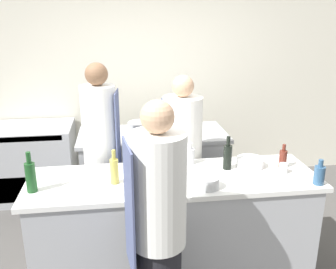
{
  "coord_description": "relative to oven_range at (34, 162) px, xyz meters",
  "views": [
    {
      "loc": [
        -0.43,
        -2.73,
        2.2
      ],
      "look_at": [
        0.0,
        0.35,
        1.18
      ],
      "focal_mm": 40.0,
      "sensor_mm": 36.0,
      "label": 1
    }
  ],
  "objects": [
    {
      "name": "prep_counter",
      "position": [
        1.48,
        -1.72,
        0.02
      ],
      "size": [
        2.35,
        0.73,
        0.93
      ],
      "color": "#A8AAAF",
      "rests_on": "ground_plane"
    },
    {
      "name": "chef_at_prep_near",
      "position": [
        1.27,
        -2.4,
        0.42
      ],
      "size": [
        0.38,
        0.36,
        1.73
      ],
      "rotation": [
        0.0,
        0.0,
        1.69
      ],
      "color": "black",
      "rests_on": "ground_plane"
    },
    {
      "name": "cup",
      "position": [
        2.39,
        -1.76,
        0.52
      ],
      "size": [
        0.07,
        0.07,
        0.08
      ],
      "color": "white",
      "rests_on": "prep_counter"
    },
    {
      "name": "bottle_wine",
      "position": [
        1.0,
        -1.76,
        0.59
      ],
      "size": [
        0.07,
        0.07,
        0.28
      ],
      "color": "#B2A84C",
      "rests_on": "prep_counter"
    },
    {
      "name": "stockpot",
      "position": [
        1.28,
        -0.66,
        0.56
      ],
      "size": [
        0.27,
        0.27,
        0.17
      ],
      "color": "#A8AAAF",
      "rests_on": "pass_counter"
    },
    {
      "name": "wall_back",
      "position": [
        1.48,
        0.41,
        0.95
      ],
      "size": [
        8.0,
        0.06,
        2.8
      ],
      "color": "silver",
      "rests_on": "ground_plane"
    },
    {
      "name": "bottle_vinegar",
      "position": [
        1.95,
        -1.61,
        0.59
      ],
      "size": [
        0.07,
        0.07,
        0.29
      ],
      "color": "black",
      "rests_on": "prep_counter"
    },
    {
      "name": "bottle_olive_oil",
      "position": [
        2.43,
        -1.64,
        0.56
      ],
      "size": [
        0.06,
        0.06,
        0.21
      ],
      "color": "#5B2319",
      "rests_on": "prep_counter"
    },
    {
      "name": "bottle_cooking_oil",
      "position": [
        2.57,
        -2.0,
        0.56
      ],
      "size": [
        0.08,
        0.08,
        0.2
      ],
      "color": "#2D5175",
      "rests_on": "prep_counter"
    },
    {
      "name": "bottle_sauce",
      "position": [
        0.4,
        -1.82,
        0.6
      ],
      "size": [
        0.08,
        0.08,
        0.31
      ],
      "color": "#19471E",
      "rests_on": "prep_counter"
    },
    {
      "name": "pass_counter",
      "position": [
        1.42,
        -0.54,
        0.02
      ],
      "size": [
        1.62,
        0.74,
        0.93
      ],
      "color": "#A8AAAF",
      "rests_on": "ground_plane"
    },
    {
      "name": "bowl_mixing_large",
      "position": [
        1.7,
        -1.94,
        0.52
      ],
      "size": [
        0.18,
        0.18,
        0.09
      ],
      "color": "#B7BABC",
      "rests_on": "prep_counter"
    },
    {
      "name": "chef_at_stove",
      "position": [
        0.88,
        -1.1,
        0.45
      ],
      "size": [
        0.35,
        0.33,
        1.78
      ],
      "rotation": [
        0.0,
        0.0,
        -1.68
      ],
      "color": "black",
      "rests_on": "ground_plane"
    },
    {
      "name": "oven_range",
      "position": [
        0.0,
        0.0,
        0.0
      ],
      "size": [
        0.99,
        0.72,
        0.9
      ],
      "color": "#A8AAAF",
      "rests_on": "ground_plane"
    },
    {
      "name": "bottle_water",
      "position": [
        1.66,
        -1.46,
        0.56
      ],
      "size": [
        0.09,
        0.09,
        0.19
      ],
      "color": "silver",
      "rests_on": "prep_counter"
    },
    {
      "name": "bowl_prep_small",
      "position": [
        2.16,
        -1.59,
        0.52
      ],
      "size": [
        0.23,
        0.23,
        0.08
      ],
      "color": "white",
      "rests_on": "prep_counter"
    },
    {
      "name": "chef_at_pass_far",
      "position": [
        1.64,
        -1.19,
        0.38
      ],
      "size": [
        0.4,
        0.39,
        1.67
      ],
      "rotation": [
        0.0,
        0.0,
        1.43
      ],
      "color": "black",
      "rests_on": "ground_plane"
    }
  ]
}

